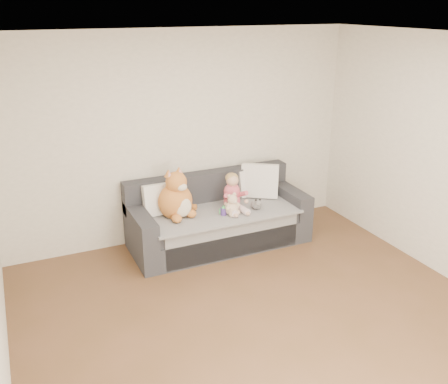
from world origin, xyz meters
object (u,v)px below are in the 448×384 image
object	(u,v)px
toddler	(233,194)
teddy_bear	(232,206)
sofa	(218,220)
plush_cat	(176,198)
sippy_cup	(224,210)

from	to	relation	value
toddler	teddy_bear	size ratio (longest dim) A/B	1.66
sofa	teddy_bear	size ratio (longest dim) A/B	7.92
toddler	teddy_bear	distance (m)	0.22
sofa	toddler	size ratio (longest dim) A/B	4.77
sofa	toddler	bearing A→B (deg)	-26.37
sofa	plush_cat	world-z (taller)	plush_cat
teddy_bear	sofa	bearing A→B (deg)	87.79
sofa	teddy_bear	xyz separation A→B (m)	(0.07, -0.26, 0.27)
plush_cat	sippy_cup	bearing A→B (deg)	-39.07
toddler	sofa	bearing A→B (deg)	157.85
sofa	teddy_bear	distance (m)	0.39
teddy_bear	plush_cat	bearing A→B (deg)	141.80
toddler	plush_cat	world-z (taller)	plush_cat
sofa	toddler	distance (m)	0.40
sippy_cup	teddy_bear	bearing A→B (deg)	-14.74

